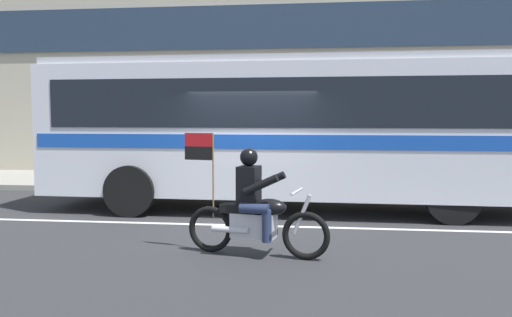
{
  "coord_description": "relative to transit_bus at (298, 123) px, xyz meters",
  "views": [
    {
      "loc": [
        1.32,
        -10.09,
        2.02
      ],
      "look_at": [
        0.17,
        -0.59,
        1.25
      ],
      "focal_mm": 36.85,
      "sensor_mm": 36.0,
      "label": 1
    }
  ],
  "objects": [
    {
      "name": "transit_bus",
      "position": [
        0.0,
        0.0,
        0.0
      ],
      "size": [
        10.8,
        2.84,
        3.22
      ],
      "color": "silver",
      "rests_on": "ground_plane"
    },
    {
      "name": "ground_plane",
      "position": [
        -0.86,
        -1.19,
        -1.88
      ],
      "size": [
        60.0,
        60.0,
        0.0
      ],
      "primitive_type": "plane",
      "color": "#2B2B2D"
    },
    {
      "name": "sidewalk_curb",
      "position": [
        -0.86,
        3.91,
        -1.81
      ],
      "size": [
        28.0,
        3.8,
        0.15
      ],
      "primitive_type": "cube",
      "color": "gray",
      "rests_on": "ground_plane"
    },
    {
      "name": "fire_hydrant",
      "position": [
        -3.09,
        2.46,
        -1.36
      ],
      "size": [
        0.22,
        0.3,
        0.75
      ],
      "color": "gold",
      "rests_on": "sidewalk_curb"
    },
    {
      "name": "motorcycle_with_rider",
      "position": [
        -0.45,
        -3.85,
        -1.22
      ],
      "size": [
        2.17,
        0.71,
        1.78
      ],
      "color": "black",
      "rests_on": "ground_plane"
    },
    {
      "name": "lane_center_stripe",
      "position": [
        -0.86,
        -1.79,
        -1.88
      ],
      "size": [
        26.6,
        0.14,
        0.01
      ],
      "primitive_type": "cube",
      "color": "silver",
      "rests_on": "ground_plane"
    }
  ]
}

